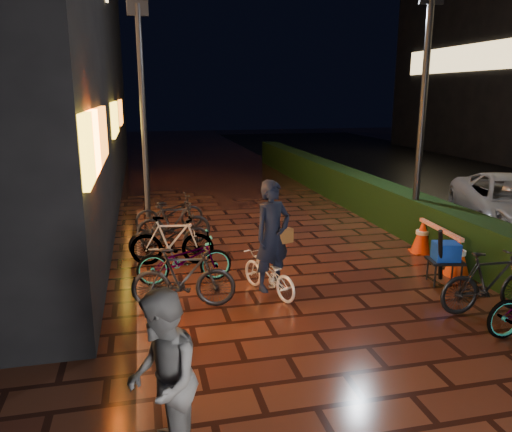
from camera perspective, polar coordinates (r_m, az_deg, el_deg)
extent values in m
plane|color=#381911|center=(7.02, 12.62, -14.37)|extent=(80.00, 80.00, 0.00)
cube|color=black|center=(15.11, 11.07, 2.99)|extent=(0.70, 20.00, 1.00)
imported|color=#5E5E60|center=(4.67, -10.64, -18.03)|extent=(0.67, 0.84, 1.67)
cube|color=yellow|center=(7.10, -18.33, 7.65)|extent=(0.08, 2.00, 0.90)
cube|color=orange|center=(8.59, -17.49, 8.68)|extent=(0.08, 3.00, 0.90)
cube|color=yellow|center=(14.57, -15.83, 10.67)|extent=(0.08, 2.80, 0.90)
cube|color=orange|center=(19.56, -15.21, 11.39)|extent=(0.08, 2.20, 0.90)
cube|color=#FFD88C|center=(28.66, 22.51, 16.30)|extent=(0.06, 10.00, 1.30)
cylinder|color=black|center=(11.39, 18.41, 10.01)|extent=(0.16, 0.16, 5.31)
cylinder|color=black|center=(13.52, -12.77, 11.13)|extent=(0.16, 0.16, 5.43)
cube|color=black|center=(13.66, -13.40, 22.13)|extent=(0.53, 0.12, 0.37)
imported|color=silver|center=(8.36, 1.41, -6.61)|extent=(0.96, 1.44, 0.72)
imported|color=black|center=(8.07, 1.89, -2.28)|extent=(0.78, 0.66, 1.83)
cube|color=brown|center=(8.19, 3.16, -2.30)|extent=(0.35, 0.25, 0.23)
cone|color=#F13F0C|center=(9.92, 22.06, -4.26)|extent=(0.46, 0.46, 0.74)
cone|color=red|center=(11.06, 18.48, -2.14)|extent=(0.46, 0.46, 0.74)
cube|color=#FF360D|center=(10.03, 21.88, -6.18)|extent=(0.43, 0.43, 0.03)
cube|color=red|center=(11.16, 18.35, -3.88)|extent=(0.43, 0.43, 0.03)
cube|color=#F3380E|center=(10.40, 20.32, -1.42)|extent=(0.19, 1.58, 0.07)
cube|color=black|center=(9.41, 20.80, -4.81)|extent=(0.66, 0.58, 0.04)
cylinder|color=black|center=(9.23, 19.78, -6.51)|extent=(0.04, 0.04, 0.40)
cylinder|color=black|center=(9.40, 22.40, -6.38)|extent=(0.04, 0.04, 0.40)
cylinder|color=black|center=(9.56, 19.00, -5.74)|extent=(0.04, 0.04, 0.40)
cylinder|color=black|center=(9.73, 21.55, -5.63)|extent=(0.04, 0.04, 0.40)
cube|color=#0D31A9|center=(9.36, 20.89, -3.78)|extent=(0.48, 0.43, 0.31)
cylinder|color=black|center=(9.17, 20.33, -4.22)|extent=(0.35, 0.35, 1.00)
imported|color=black|center=(9.86, -9.59, -2.80)|extent=(1.68, 0.70, 0.98)
imported|color=black|center=(12.38, -9.87, 0.39)|extent=(1.75, 0.86, 0.88)
imported|color=black|center=(10.41, -9.86, -2.19)|extent=(1.73, 0.78, 0.88)
imported|color=black|center=(8.92, -8.19, -4.86)|extent=(1.70, 0.65, 0.88)
imported|color=black|center=(7.89, -8.30, -7.02)|extent=(1.68, 0.71, 0.98)
imported|color=black|center=(11.19, -9.38, -0.79)|extent=(1.65, 0.53, 0.98)
imported|color=black|center=(8.43, 25.21, -6.87)|extent=(1.65, 0.54, 0.98)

